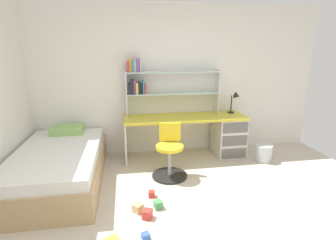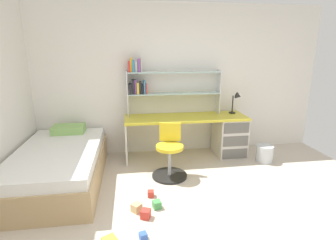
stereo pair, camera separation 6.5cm
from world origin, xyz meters
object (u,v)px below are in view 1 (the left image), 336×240
Objects in this scene: swivel_chair at (170,156)px; toy_block_red_4 at (152,194)px; toy_block_blue_3 at (146,236)px; bookshelf_hutch at (158,83)px; desk at (216,132)px; toy_block_green_0 at (158,205)px; toy_block_red_5 at (147,214)px; waste_bin at (263,153)px; bed_platform at (59,167)px; desk_lamp at (236,99)px; toy_block_natural_2 at (138,208)px.

toy_block_red_4 is (-0.33, -0.54, -0.27)m from swivel_chair.
toy_block_blue_3 is 0.78m from toy_block_red_4.
desk is at bearing -10.68° from bookshelf_hutch.
toy_block_red_4 is at bearing 101.15° from toy_block_green_0.
toy_block_blue_3 is (-1.41, -1.99, -0.38)m from desk.
toy_block_green_0 is (-0.27, -0.80, -0.26)m from swivel_chair.
toy_block_green_0 is 0.91× the size of toy_block_red_5.
waste_bin reaches higher than toy_block_blue_3.
waste_bin is (1.66, 0.28, -0.17)m from swivel_chair.
swivel_chair is 0.40× the size of bed_platform.
desk is at bearing -166.34° from desk_lamp.
desk_lamp is at bearing 45.08° from toy_block_red_5.
desk_lamp is 2.89m from toy_block_blue_3.
desk_lamp is at bearing 49.43° from toy_block_blue_3.
waste_bin is at bearing 30.95° from toy_block_red_5.
bookshelf_hutch reaches higher than toy_block_red_4.
swivel_chair reaches higher than toy_block_green_0.
toy_block_red_4 is at bearing -157.59° from waste_bin.
toy_block_blue_3 is (-1.78, -2.08, -0.94)m from desk_lamp.
desk is 2.17m from toy_block_red_5.
toy_block_green_0 is at bearing -97.56° from bookshelf_hutch.
toy_block_red_5 is (-1.36, -1.65, -0.36)m from desk.
desk_lamp is at bearing 124.99° from waste_bin.
bed_platform is at bearing 147.59° from toy_block_green_0.
desk_lamp is 3.06m from bed_platform.
bookshelf_hutch is 22.18× the size of toy_block_blue_3.
bookshelf_hutch is 20.34× the size of toy_block_red_4.
toy_block_green_0 is (-1.94, -1.08, -0.09)m from waste_bin.
toy_block_natural_2 is at bearing 96.31° from toy_block_blue_3.
toy_block_blue_3 is at bearing -50.35° from bed_platform.
toy_block_natural_2 is at bearing -138.75° from desk_lamp.
bed_platform is 1.52m from toy_block_red_5.
toy_block_red_4 is (-0.05, 0.26, -0.01)m from toy_block_green_0.
bed_platform reaches higher than toy_block_green_0.
bed_platform is (-2.50, -0.67, -0.16)m from desk.
toy_block_natural_2 is at bearing -152.88° from waste_bin.
bed_platform is 7.12× the size of waste_bin.
bed_platform reaches higher than waste_bin.
toy_block_natural_2 is (-0.52, -0.83, -0.26)m from swivel_chair.
toy_block_natural_2 is 1.26× the size of toy_block_red_4.
swivel_chair reaches higher than toy_block_natural_2.
bed_platform is 1.36m from toy_block_natural_2.
desk is 1.05× the size of bed_platform.
waste_bin is (0.72, -0.40, -0.28)m from desk.
toy_block_natural_2 is (-0.46, -1.70, -1.23)m from bookshelf_hutch.
desk reaches higher than toy_block_blue_3.
toy_block_natural_2 is 0.35m from toy_block_red_4.
desk is 20.74× the size of toy_block_red_5.
desk is 5.41× the size of desk_lamp.
desk reaches higher than toy_block_red_5.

